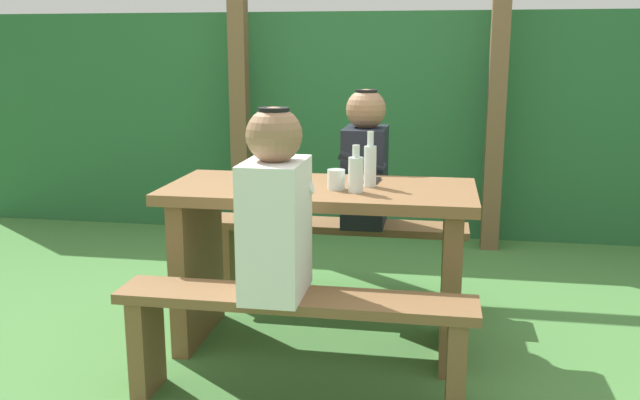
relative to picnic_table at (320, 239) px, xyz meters
The scene contains 13 objects.
ground_plane 0.52m from the picnic_table, ahead, with size 12.00×12.00×0.00m, color #457A3A.
hedge_backdrop 2.40m from the picnic_table, 90.00° to the left, with size 6.40×0.72×1.64m, color #276134.
pergola_post_left 2.09m from the picnic_table, 116.56° to the left, with size 0.12×0.12×2.19m, color brown.
pergola_post_right 2.09m from the picnic_table, 63.44° to the left, with size 0.12×0.12×2.19m, color brown.
picnic_table is the anchor object (origin of this frame).
bench_near 0.60m from the picnic_table, 90.00° to the right, with size 1.40×0.24×0.46m.
bench_far 0.60m from the picnic_table, 90.00° to the left, with size 1.40×0.24×0.46m.
person_white_shirt 0.63m from the picnic_table, 97.29° to the right, with size 0.25×0.35×0.72m.
person_black_coat 0.64m from the picnic_table, 75.71° to the left, with size 0.25×0.35×0.72m.
drinking_glass 0.31m from the picnic_table, 34.49° to the right, with size 0.08×0.08×0.09m, color silver.
bottle_left 0.42m from the picnic_table, ahead, with size 0.06×0.06×0.25m.
bottle_right 0.39m from the picnic_table, 30.73° to the right, with size 0.07×0.07×0.21m.
cell_phone 0.37m from the picnic_table, 34.52° to the left, with size 0.07×0.14×0.01m, color black.
Camera 1 is at (0.53, -3.03, 1.39)m, focal length 38.78 mm.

